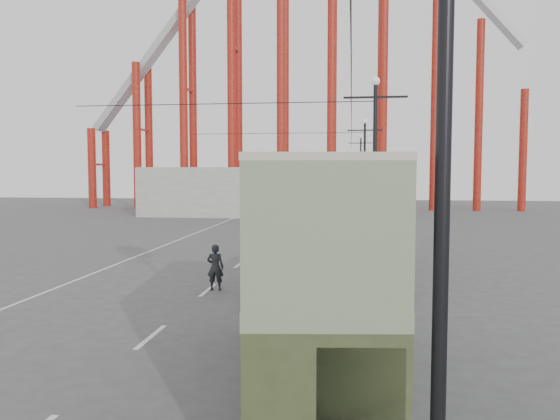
# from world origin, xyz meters

# --- Properties ---
(ground) EXTENTS (160.00, 160.00, 0.00)m
(ground) POSITION_xyz_m (0.00, 0.00, 0.00)
(ground) COLOR #464648
(ground) RESTS_ON ground
(road_markings) EXTENTS (12.52, 120.00, 0.01)m
(road_markings) POSITION_xyz_m (-0.86, 19.70, 0.01)
(road_markings) COLOR silver
(road_markings) RESTS_ON ground
(lamp_post_mid) EXTENTS (3.20, 0.44, 9.32)m
(lamp_post_mid) POSITION_xyz_m (5.60, 18.00, 4.68)
(lamp_post_mid) COLOR black
(lamp_post_mid) RESTS_ON ground
(lamp_post_far) EXTENTS (3.20, 0.44, 9.32)m
(lamp_post_far) POSITION_xyz_m (5.60, 40.00, 4.68)
(lamp_post_far) COLOR black
(lamp_post_far) RESTS_ON ground
(lamp_post_distant) EXTENTS (3.20, 0.44, 9.32)m
(lamp_post_distant) POSITION_xyz_m (5.60, 62.00, 4.68)
(lamp_post_distant) COLOR black
(lamp_post_distant) RESTS_ON ground
(roller_coaster) EXTENTS (52.95, 5.00, 55.48)m
(roller_coaster) POSITION_xyz_m (-2.49, 56.89, 22.92)
(roller_coaster) COLOR maroon
(roller_coaster) RESTS_ON ground
(fairground_shed) EXTENTS (22.00, 10.00, 5.00)m
(fairground_shed) POSITION_xyz_m (-6.00, 47.00, 2.50)
(fairground_shed) COLOR gray
(fairground_shed) RESTS_ON ground
(double_decker_bus) EXTENTS (3.30, 9.14, 4.80)m
(double_decker_bus) POSITION_xyz_m (3.62, 1.19, 2.69)
(double_decker_bus) COLOR #333E21
(double_decker_bus) RESTS_ON ground
(single_decker_green) EXTENTS (3.82, 10.67, 2.95)m
(single_decker_green) POSITION_xyz_m (3.74, 12.92, 1.67)
(single_decker_green) COLOR gray
(single_decker_green) RESTS_ON ground
(single_decker_cream) EXTENTS (3.12, 9.40, 2.87)m
(single_decker_cream) POSITION_xyz_m (3.23, 23.47, 1.62)
(single_decker_cream) COLOR #C1B59B
(single_decker_cream) RESTS_ON ground
(pedestrian) EXTENTS (0.67, 0.45, 1.78)m
(pedestrian) POSITION_xyz_m (-0.71, 10.06, 0.89)
(pedestrian) COLOR black
(pedestrian) RESTS_ON ground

